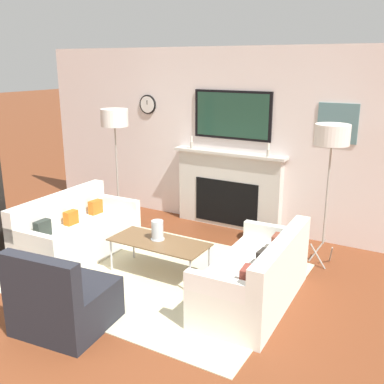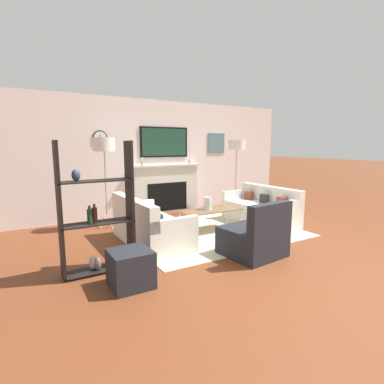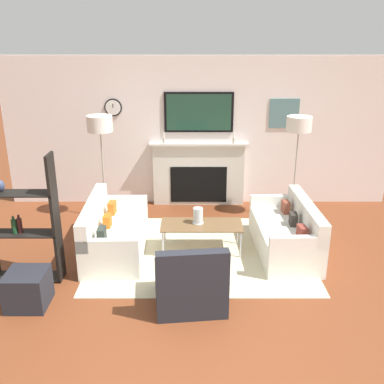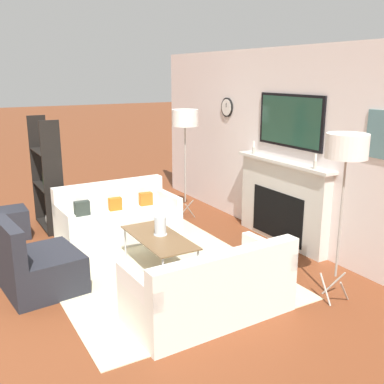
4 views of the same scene
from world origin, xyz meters
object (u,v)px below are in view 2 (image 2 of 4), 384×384
couch_right (261,210)px  hurricane_candle (208,204)px  couch_left (149,227)px  coffee_table (211,211)px  shelf_unit (96,214)px  floor_lamp_left (104,146)px  floor_lamp_right (237,146)px  ottoman (131,268)px  armchair (255,238)px

couch_right → hurricane_candle: size_ratio=6.92×
couch_left → coffee_table: couch_left is taller
hurricane_candle → shelf_unit: shelf_unit is taller
couch_right → shelf_unit: shelf_unit is taller
shelf_unit → floor_lamp_left: bearing=72.2°
couch_left → hurricane_candle: 1.28m
floor_lamp_right → couch_left: bearing=-155.6°
shelf_unit → hurricane_candle: bearing=20.2°
coffee_table → floor_lamp_right: floor_lamp_right is taller
couch_right → shelf_unit: bearing=-168.2°
couch_right → ottoman: bearing=-157.9°
couch_left → armchair: size_ratio=1.91×
couch_right → couch_left: bearing=-179.9°
couch_right → ottoman: 3.61m
couch_left → floor_lamp_left: 1.93m
armchair → floor_lamp_left: bearing=119.1°
couch_left → coffee_table: bearing=2.0°
armchair → ottoman: 1.93m
floor_lamp_right → hurricane_candle: bearing=-143.5°
shelf_unit → armchair: bearing=-15.8°
hurricane_candle → floor_lamp_left: bearing=142.4°
couch_right → floor_lamp_left: bearing=155.6°
couch_left → floor_lamp_right: floor_lamp_right is taller
coffee_table → couch_right: bearing=-1.9°
hurricane_candle → ottoman: 2.52m
couch_left → hurricane_candle: bearing=4.2°
coffee_table → ottoman: bearing=-146.1°
couch_left → ottoman: (-0.79, -1.36, -0.06)m
coffee_table → floor_lamp_left: size_ratio=0.66×
floor_lamp_right → shelf_unit: 4.53m
coffee_table → shelf_unit: (-2.32, -0.79, 0.37)m
ottoman → couch_left: bearing=59.7°
couch_right → armchair: bearing=-136.2°
coffee_table → floor_lamp_left: bearing=142.3°
armchair → floor_lamp_right: floor_lamp_right is taller
hurricane_candle → floor_lamp_left: (-1.60, 1.23, 1.10)m
couch_left → armchair: bearing=-50.1°
couch_left → couch_right: 2.55m
couch_left → shelf_unit: shelf_unit is taller
couch_right → floor_lamp_left: floor_lamp_left is taller
floor_lamp_left → shelf_unit: bearing=-107.8°
armchair → coffee_table: 1.42m
couch_left → floor_lamp_left: (-0.36, 1.32, 1.36)m
couch_left → hurricane_candle: size_ratio=7.18×
armchair → hurricane_candle: bearing=85.7°
coffee_table → shelf_unit: shelf_unit is taller
hurricane_candle → shelf_unit: size_ratio=0.14×
hurricane_candle → floor_lamp_right: 2.35m
armchair → ottoman: armchair is taller
armchair → coffee_table: (0.16, 1.40, 0.12)m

